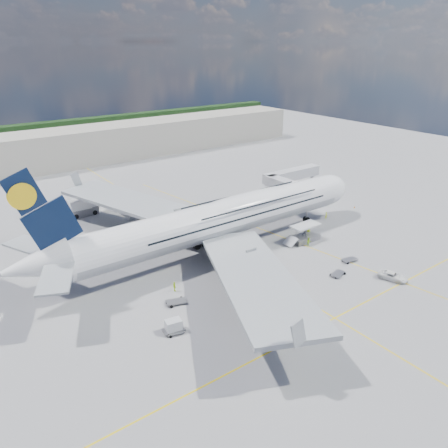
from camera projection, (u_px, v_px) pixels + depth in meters
ground at (252, 268)px, 82.38m from camera, size 300.00×300.00×0.00m
taxi_line_main at (252, 268)px, 82.38m from camera, size 0.25×220.00×0.01m
taxi_line_cross at (335, 318)px, 67.52m from camera, size 120.00×0.25×0.01m
taxi_line_diag at (272, 233)px, 97.46m from camera, size 14.16×99.06×0.01m
airliner at (222, 218)px, 87.30m from camera, size 77.26×79.15×23.71m
jet_bridge at (290, 180)px, 111.58m from camera, size 18.80×12.10×8.50m
cargo_loader at (304, 235)px, 93.24m from camera, size 8.53×3.20×3.67m
terminal at (77, 147)px, 150.66m from camera, size 180.00×16.00×12.00m
tree_line at (128, 123)px, 206.73m from camera, size 160.00×6.00×8.00m
dolly_row_a at (175, 332)px, 63.84m from camera, size 2.86×2.01×0.38m
dolly_row_b at (176, 302)px, 71.13m from camera, size 3.68×2.72×0.48m
dolly_row_c at (245, 288)px, 73.77m from camera, size 3.16×2.07×1.86m
dolly_back at (173, 326)px, 63.93m from camera, size 3.40×2.21×2.00m
dolly_nose_far at (349, 260)px, 84.82m from camera, size 3.22×2.03×0.44m
dolly_nose_near at (338, 274)px, 79.73m from camera, size 3.39×2.45×0.45m
baggage_tug at (258, 292)px, 73.01m from camera, size 3.15×2.25×1.79m
catering_truck_inner at (152, 210)px, 105.35m from camera, size 7.26×3.41×4.19m
catering_truck_outer at (83, 208)px, 106.67m from camera, size 7.04×2.80×4.23m
service_van at (393, 276)px, 78.15m from camera, size 3.80×5.56×1.41m
crew_nose at (326, 216)px, 104.94m from camera, size 0.72×0.57×1.74m
crew_loader at (309, 242)px, 91.01m from camera, size 1.12×1.03×1.85m
crew_wing at (174, 287)px, 74.46m from camera, size 0.59×1.09×1.77m
crew_van at (309, 232)px, 95.51m from camera, size 1.10×1.14×1.97m
crew_tug at (231, 282)px, 76.09m from camera, size 1.00×0.61×1.51m
cone_nose at (354, 207)px, 112.06m from camera, size 0.38×0.38×0.48m
cone_wing_left_inner at (156, 245)px, 91.34m from camera, size 0.38×0.38×0.49m
cone_wing_left_outer at (125, 227)px, 100.30m from camera, size 0.38×0.38×0.48m
cone_wing_right_inner at (251, 275)px, 79.59m from camera, size 0.42×0.42×0.53m
cone_wing_right_outer at (283, 336)px, 63.01m from camera, size 0.38×0.38×0.48m
cone_tail at (77, 279)px, 78.10m from camera, size 0.40×0.40×0.51m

